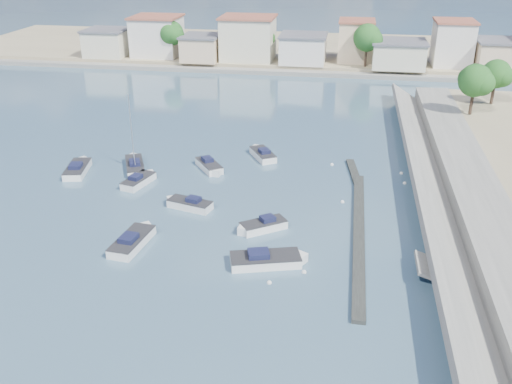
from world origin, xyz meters
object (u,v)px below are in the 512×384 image
motorboat_c (188,204)px  motorboat_h (269,260)px  sailboat (135,165)px  motorboat_a (134,240)px  motorboat_f (262,154)px  motorboat_g (210,167)px  motorboat_d (261,227)px  motorboat_e (78,169)px  motorboat_b (140,181)px

motorboat_c → motorboat_h: same height
motorboat_c → motorboat_h: (9.38, -9.02, -0.00)m
sailboat → motorboat_a: bearing=-70.0°
motorboat_c → motorboat_f: size_ratio=1.00×
motorboat_g → motorboat_h: (9.56, -18.93, -0.00)m
motorboat_a → motorboat_f: bearing=70.8°
motorboat_c → motorboat_f: (5.10, 14.84, -0.00)m
motorboat_a → motorboat_d: same height
motorboat_c → motorboat_e: (-14.78, 6.94, -0.00)m
motorboat_f → sailboat: (-13.90, -5.92, 0.04)m
motorboat_g → motorboat_a: bearing=-98.3°
motorboat_b → motorboat_d: 16.70m
motorboat_d → motorboat_f: bearing=98.5°
motorboat_a → motorboat_f: size_ratio=1.21×
motorboat_a → sailboat: 17.69m
motorboat_d → motorboat_e: 24.86m
motorboat_a → sailboat: (-6.05, 16.62, 0.04)m
motorboat_g → sailboat: size_ratio=0.52×
motorboat_a → motorboat_c: 8.19m
motorboat_d → motorboat_f: same height
motorboat_e → motorboat_g: 14.90m
motorboat_g → sailboat: 8.67m
sailboat → motorboat_b: bearing=-62.9°
motorboat_f → motorboat_b: bearing=-139.7°
motorboat_e → motorboat_f: 21.39m
motorboat_d → sailboat: sailboat is taller
motorboat_c → motorboat_h: size_ratio=0.76×
motorboat_f → motorboat_g: size_ratio=1.06×
motorboat_a → motorboat_e: 18.96m
motorboat_g → motorboat_c: bearing=-89.0°
motorboat_g → motorboat_h: bearing=-63.2°
motorboat_c → motorboat_a: bearing=-109.6°
motorboat_g → sailboat: (-8.61, -0.99, 0.04)m
motorboat_a → motorboat_g: 17.80m
motorboat_a → motorboat_f: same height
motorboat_e → motorboat_f: bearing=21.6°
motorboat_c → motorboat_b: bearing=144.2°
motorboat_c → motorboat_d: bearing=-23.4°
motorboat_e → motorboat_f: same height
motorboat_d → sailboat: (-16.63, 12.29, 0.04)m
motorboat_f → sailboat: size_ratio=0.55×
motorboat_a → sailboat: sailboat is taller
motorboat_b → motorboat_c: bearing=-35.8°
motorboat_e → motorboat_h: same height
motorboat_h → motorboat_d: bearing=105.4°
motorboat_b → motorboat_c: (6.71, -4.83, 0.00)m
motorboat_b → motorboat_g: size_ratio=1.05×
sailboat → motorboat_g: bearing=6.6°
motorboat_f → motorboat_c: bearing=-109.0°
motorboat_e → sailboat: sailboat is taller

